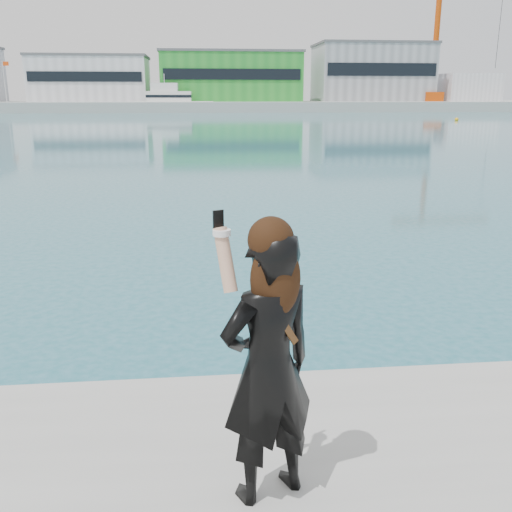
{
  "coord_description": "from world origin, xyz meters",
  "views": [
    {
      "loc": [
        0.17,
        -3.6,
        3.2
      ],
      "look_at": [
        0.56,
        0.12,
        2.14
      ],
      "focal_mm": 40.0,
      "sensor_mm": 36.0,
      "label": 1
    }
  ],
  "objects_px": {
    "dock_crane": "(442,38)",
    "motor_yacht": "(172,101)",
    "buoy_near": "(456,121)",
    "woman": "(268,361)"
  },
  "relations": [
    {
      "from": "dock_crane",
      "to": "buoy_near",
      "type": "xyz_separation_m",
      "value": [
        -18.29,
        -50.47,
        -15.07
      ]
    },
    {
      "from": "dock_crane",
      "to": "motor_yacht",
      "type": "xyz_separation_m",
      "value": [
        -57.81,
        -4.74,
        -12.97
      ]
    },
    {
      "from": "motor_yacht",
      "to": "buoy_near",
      "type": "xyz_separation_m",
      "value": [
        39.52,
        -45.73,
        -2.1
      ]
    },
    {
      "from": "dock_crane",
      "to": "woman",
      "type": "distance_m",
      "value": 134.08
    },
    {
      "from": "dock_crane",
      "to": "buoy_near",
      "type": "distance_m",
      "value": 55.76
    },
    {
      "from": "dock_crane",
      "to": "motor_yacht",
      "type": "bearing_deg",
      "value": -175.31
    },
    {
      "from": "dock_crane",
      "to": "motor_yacht",
      "type": "relative_size",
      "value": 1.48
    },
    {
      "from": "motor_yacht",
      "to": "buoy_near",
      "type": "height_order",
      "value": "motor_yacht"
    },
    {
      "from": "woman",
      "to": "dock_crane",
      "type": "bearing_deg",
      "value": -137.48
    },
    {
      "from": "dock_crane",
      "to": "woman",
      "type": "bearing_deg",
      "value": -113.24
    }
  ]
}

